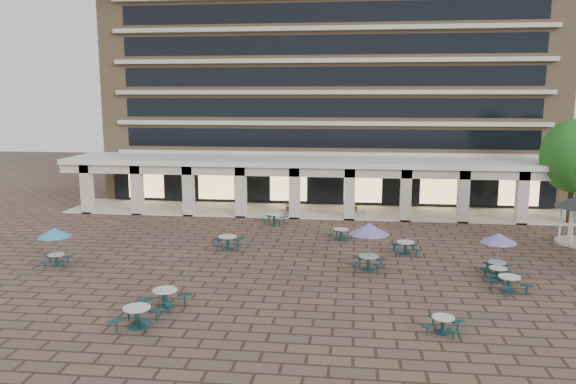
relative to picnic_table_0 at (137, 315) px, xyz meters
name	(u,v)px	position (x,y,z in m)	size (l,w,h in m)	color
ground	(309,266)	(6.31, 9.18, -0.51)	(120.00, 120.00, 0.00)	brown
apartment_building	(331,62)	(6.31, 34.65, 12.09)	(40.00, 15.50, 25.20)	#987B55
retail_arcade	(324,176)	(6.31, 23.98, 2.49)	(42.00, 6.60, 4.40)	white
picnic_table_0	(137,315)	(0.00, 0.00, 0.00)	(1.92, 1.92, 0.85)	#123536
picnic_table_1	(165,297)	(0.43, 2.23, -0.01)	(2.22, 2.22, 0.84)	#123536
picnic_table_2	(443,323)	(12.36, 0.86, -0.10)	(1.83, 1.83, 0.68)	#123536
picnic_table_3	(498,273)	(16.16, 7.83, -0.10)	(1.64, 1.64, 0.69)	#123536
picnic_table_4	(55,234)	(-7.69, 7.58, 1.32)	(1.86, 1.86, 2.15)	#123536
picnic_table_6	(369,231)	(9.59, 8.86, 1.70)	(2.25, 2.25, 2.60)	#123536
picnic_table_7	(509,283)	(16.27, 6.14, -0.04)	(2.15, 2.15, 0.79)	#123536
picnic_table_8	(228,241)	(1.06, 12.02, 0.00)	(2.15, 2.15, 0.85)	#123536
picnic_table_10	(341,233)	(7.95, 15.22, -0.06)	(2.02, 2.02, 0.75)	#123536
picnic_table_11	(498,240)	(16.35, 8.88, 1.39)	(1.94, 1.94, 2.24)	#123536
picnic_table_12	(274,218)	(2.93, 19.18, -0.03)	(1.99, 1.99, 0.81)	#123536
picnic_table_13	(405,247)	(11.87, 12.25, -0.04)	(1.80, 1.80, 0.78)	#123536
tree_east_c	(574,156)	(24.57, 21.81, 4.57)	(4.66, 4.66, 7.77)	#3B2B17
planter_left	(288,211)	(3.65, 22.08, -0.07)	(1.50, 0.60, 1.17)	#999893
planter_right	(355,211)	(8.87, 22.08, 0.08)	(1.50, 0.88, 1.36)	#999893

